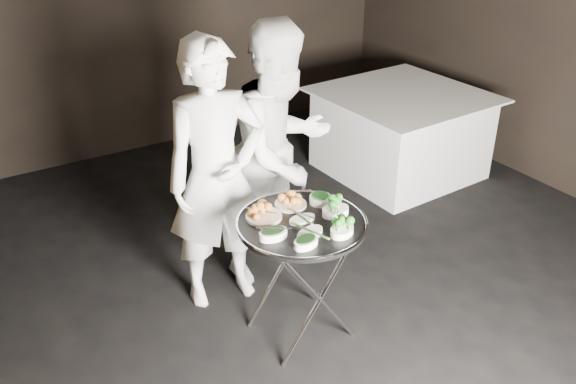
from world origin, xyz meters
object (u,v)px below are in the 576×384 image
tray_stand (301,273)px  dining_table (400,133)px  waiter_right (282,151)px  serving_tray (302,223)px  waiter_left (217,177)px

tray_stand → dining_table: bearing=34.9°
tray_stand → waiter_right: 0.92m
tray_stand → serving_tray: 0.36m
serving_tray → tray_stand: bearing=180.0°
waiter_left → dining_table: size_ratio=1.30×
waiter_left → dining_table: waiter_left is taller
tray_stand → serving_tray: serving_tray is taller
tray_stand → waiter_right: waiter_right is taller
waiter_left → dining_table: 2.51m
tray_stand → serving_tray: bearing=0.0°
serving_tray → waiter_right: (0.31, 0.73, 0.10)m
tray_stand → waiter_right: bearing=66.6°
waiter_right → dining_table: size_ratio=1.31×
serving_tray → waiter_left: waiter_left is taller
waiter_left → waiter_right: (0.55, 0.10, 0.01)m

